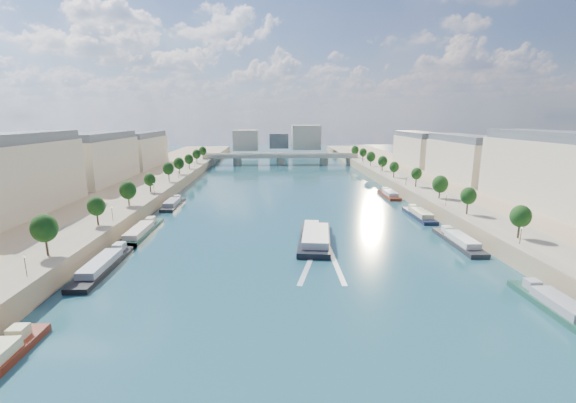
{
  "coord_description": "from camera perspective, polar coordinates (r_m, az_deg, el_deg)",
  "views": [
    {
      "loc": [
        -5.9,
        -39.69,
        34.65
      ],
      "look_at": [
        -0.62,
        94.46,
        5.0
      ],
      "focal_mm": 24.0,
      "sensor_mm": 36.0,
      "label": 1
    }
  ],
  "objects": [
    {
      "name": "trees_right",
      "position": [
        163.41,
        19.69,
        3.22
      ],
      "size": [
        4.8,
        268.8,
        8.26
      ],
      "color": "#382B1E",
      "rests_on": "ground"
    },
    {
      "name": "buildings_left",
      "position": [
        172.04,
        -29.72,
        4.75
      ],
      "size": [
        16.0,
        226.0,
        23.2
      ],
      "color": "beige",
      "rests_on": "ground"
    },
    {
      "name": "lamps_left",
      "position": [
        140.4,
        -21.59,
        0.54
      ],
      "size": [
        0.36,
        200.36,
        4.28
      ],
      "color": "black",
      "rests_on": "ground"
    },
    {
      "name": "moored_barges_right",
      "position": [
        112.55,
        25.21,
        -6.26
      ],
      "size": [
        5.0,
        163.95,
        3.6
      ],
      "color": "black",
      "rests_on": "ground"
    },
    {
      "name": "pave_right",
      "position": [
        156.04,
        21.57,
        0.64
      ],
      "size": [
        14.0,
        520.0,
        0.1
      ],
      "primitive_type": "cube",
      "color": "gray",
      "rests_on": "quay_right"
    },
    {
      "name": "buildings_right",
      "position": [
        177.78,
        28.64,
        5.06
      ],
      "size": [
        16.0,
        226.0,
        23.2
      ],
      "color": "beige",
      "rests_on": "ground"
    },
    {
      "name": "trees_left",
      "position": [
        151.89,
        -21.1,
        2.46
      ],
      "size": [
        4.8,
        268.8,
        8.26
      ],
      "color": "#382B1E",
      "rests_on": "ground"
    },
    {
      "name": "moored_barges_left",
      "position": [
        97.9,
        -26.3,
        -9.1
      ],
      "size": [
        5.0,
        159.33,
        3.6
      ],
      "color": "#171834",
      "rests_on": "ground"
    },
    {
      "name": "wake",
      "position": [
        94.55,
        5.08,
        -9.08
      ],
      "size": [
        10.82,
        26.0,
        0.04
      ],
      "color": "silver",
      "rests_on": "ground"
    },
    {
      "name": "quay_right",
      "position": [
        163.15,
        26.32,
        -0.22
      ],
      "size": [
        44.0,
        520.0,
        5.0
      ],
      "primitive_type": "cube",
      "color": "#9E8460",
      "rests_on": "ground"
    },
    {
      "name": "skyline",
      "position": [
        359.89,
        -0.81,
        9.27
      ],
      "size": [
        79.0,
        42.0,
        22.0
      ],
      "color": "beige",
      "rests_on": "ground"
    },
    {
      "name": "ground",
      "position": [
        144.05,
        0.16,
        -1.46
      ],
      "size": [
        700.0,
        700.0,
        0.0
      ],
      "primitive_type": "plane",
      "color": "#0C3337",
      "rests_on": "ground"
    },
    {
      "name": "tour_barge",
      "position": [
        109.65,
        4.0,
        -5.36
      ],
      "size": [
        12.17,
        30.59,
        4.04
      ],
      "rotation": [
        0.0,
        0.0,
        -0.13
      ],
      "color": "black",
      "rests_on": "ground"
    },
    {
      "name": "lamps_right",
      "position": [
        158.33,
        19.44,
        1.97
      ],
      "size": [
        0.36,
        200.36,
        4.28
      ],
      "color": "black",
      "rests_on": "ground"
    },
    {
      "name": "bridge",
      "position": [
        285.84,
        -1.07,
        6.52
      ],
      "size": [
        112.0,
        12.0,
        8.15
      ],
      "color": "#C1B79E",
      "rests_on": "ground"
    },
    {
      "name": "quay_left",
      "position": [
        157.85,
        -26.95,
        -0.67
      ],
      "size": [
        44.0,
        520.0,
        5.0
      ],
      "primitive_type": "cube",
      "color": "#9E8460",
      "rests_on": "ground"
    },
    {
      "name": "pave_left",
      "position": [
        151.66,
        -21.89,
        0.29
      ],
      "size": [
        14.0,
        520.0,
        0.1
      ],
      "primitive_type": "cube",
      "color": "gray",
      "rests_on": "quay_left"
    }
  ]
}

